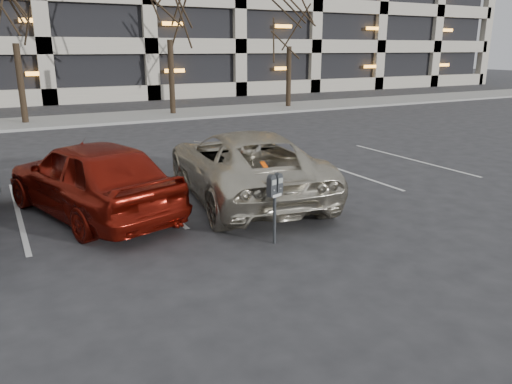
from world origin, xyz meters
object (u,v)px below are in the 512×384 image
tree_d (290,7)px  suv_silver (244,164)px  parking_meter (275,192)px  car_red (91,177)px

tree_d → suv_silver: tree_d is taller
tree_d → suv_silver: (-10.45, -14.88, -4.76)m
suv_silver → parking_meter: bearing=82.4°
suv_silver → car_red: car_red is taller
parking_meter → suv_silver: (0.84, 2.82, -0.18)m
parking_meter → suv_silver: 2.95m
car_red → parking_meter: bearing=112.6°
tree_d → parking_meter: (-11.29, -17.71, -4.58)m
suv_silver → car_red: size_ratio=1.25×
tree_d → car_red: bearing=-133.5°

